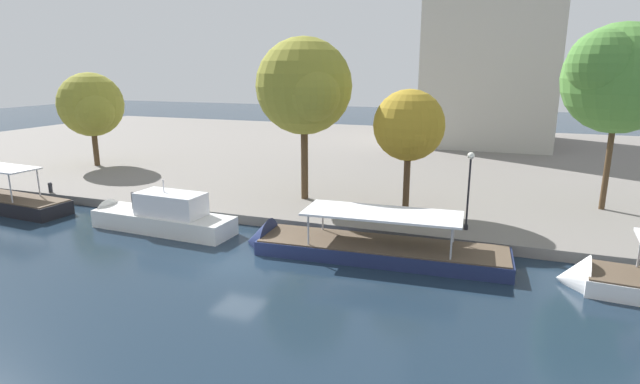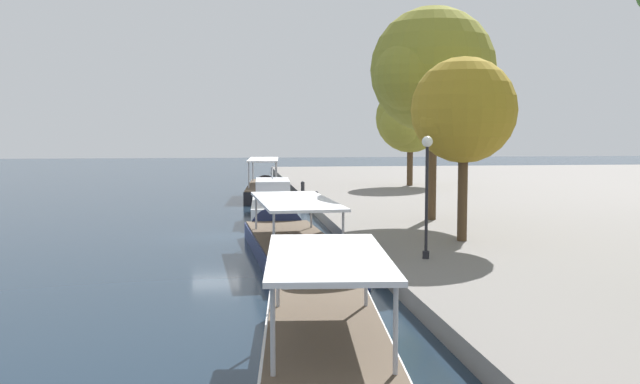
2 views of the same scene
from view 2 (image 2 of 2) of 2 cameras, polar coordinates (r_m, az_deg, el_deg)
name	(u,v)px [view 2 (image 2 of 2)]	position (r m, az deg, el deg)	size (l,w,h in m)	color
ground_plane	(216,237)	(38.76, -8.18, -3.52)	(220.00, 220.00, 0.00)	#192838
tour_boat_0	(264,192)	(62.17, -4.42, 0.03)	(15.10, 3.66, 4.17)	black
motor_yacht_1	(272,207)	(46.47, -3.76, -1.14)	(10.75, 3.00, 4.20)	silver
tour_boat_2	(291,249)	(33.10, -2.27, -4.48)	(15.03, 4.12, 4.02)	navy
tour_boat_3	(325,346)	(18.32, 0.39, -11.97)	(11.46, 3.80, 3.94)	white
mooring_bollard_0	(317,195)	(51.49, -0.27, -0.27)	(0.25, 0.25, 0.68)	#2D2D33
mooring_bollard_1	(303,186)	(59.19, -1.36, 0.48)	(0.33, 0.33, 0.83)	#2D2D33
lamp_post	(427,181)	(28.32, 8.38, 0.85)	(0.42, 0.42, 4.76)	black
tree_0	(461,110)	(33.08, 11.04, 6.31)	(4.73, 4.73, 8.25)	#4C3823
tree_2	(433,72)	(40.76, 8.82, 9.26)	(6.91, 7.00, 11.75)	#4C3823
tree_3	(412,120)	(65.75, 7.20, 5.59)	(6.44, 6.54, 9.17)	#4C3823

